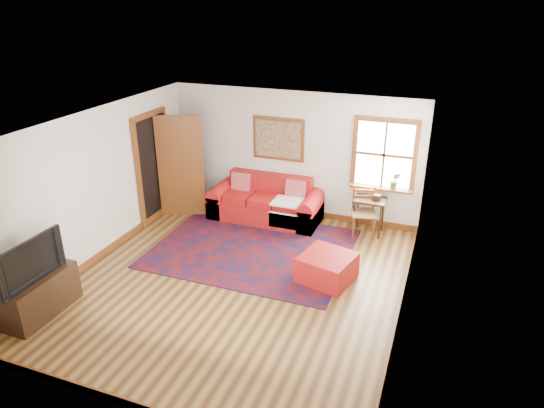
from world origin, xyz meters
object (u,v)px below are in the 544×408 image
at_px(side_table, 369,205).
at_px(media_cabinet, 39,295).
at_px(red_leather_sofa, 266,205).
at_px(ladder_back_chair, 363,210).
at_px(red_ottoman, 327,268).

relative_size(side_table, media_cabinet, 0.63).
distance_m(red_leather_sofa, ladder_back_chair, 1.94).
xyz_separation_m(side_table, media_cabinet, (-3.85, -4.11, -0.27)).
xyz_separation_m(red_ottoman, media_cabinet, (-3.55, -2.25, 0.08)).
height_order(side_table, ladder_back_chair, ladder_back_chair).
bearing_deg(side_table, media_cabinet, -133.12).
bearing_deg(side_table, ladder_back_chair, -136.76).
relative_size(red_leather_sofa, side_table, 3.15).
bearing_deg(ladder_back_chair, red_ottoman, -96.91).
relative_size(side_table, ladder_back_chair, 0.75).
bearing_deg(media_cabinet, red_leather_sofa, 65.65).
relative_size(red_ottoman, media_cabinet, 0.69).
xyz_separation_m(red_leather_sofa, side_table, (2.02, 0.06, 0.29)).
bearing_deg(ladder_back_chair, media_cabinet, -133.04).
relative_size(red_leather_sofa, ladder_back_chair, 2.37).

